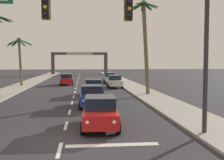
{
  "coord_description": "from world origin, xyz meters",
  "views": [
    {
      "loc": [
        0.98,
        -12.2,
        3.58
      ],
      "look_at": [
        3.07,
        8.0,
        2.2
      ],
      "focal_mm": 44.65,
      "sensor_mm": 36.0,
      "label": 1
    }
  ],
  "objects_px": {
    "traffic_signal_mast": "(132,24)",
    "sedan_oncoming_far": "(67,79)",
    "town_gateway_arch": "(80,60)",
    "palm_right_second": "(145,31)",
    "sedan_third_in_queue": "(92,96)",
    "palm_left_third": "(20,52)",
    "sedan_parked_mid_kerb": "(114,81)",
    "sedan_fifth_in_queue": "(93,87)",
    "sedan_lead_at_stop_bar": "(100,112)",
    "sedan_parked_nearest_kerb": "(110,78)"
  },
  "relations": [
    {
      "from": "traffic_signal_mast",
      "to": "sedan_oncoming_far",
      "type": "xyz_separation_m",
      "value": [
        -4.8,
        29.75,
        -4.42
      ]
    },
    {
      "from": "town_gateway_arch",
      "to": "palm_right_second",
      "type": "bearing_deg",
      "value": -81.07
    },
    {
      "from": "traffic_signal_mast",
      "to": "sedan_third_in_queue",
      "type": "height_order",
      "value": "traffic_signal_mast"
    },
    {
      "from": "traffic_signal_mast",
      "to": "sedan_third_in_queue",
      "type": "relative_size",
      "value": 2.53
    },
    {
      "from": "sedan_oncoming_far",
      "to": "palm_left_third",
      "type": "relative_size",
      "value": 0.65
    },
    {
      "from": "sedan_third_in_queue",
      "to": "palm_right_second",
      "type": "xyz_separation_m",
      "value": [
        5.74,
        6.76,
        5.8
      ]
    },
    {
      "from": "traffic_signal_mast",
      "to": "sedan_parked_mid_kerb",
      "type": "xyz_separation_m",
      "value": [
        1.93,
        24.66,
        -4.42
      ]
    },
    {
      "from": "sedan_fifth_in_queue",
      "to": "traffic_signal_mast",
      "type": "bearing_deg",
      "value": -85.56
    },
    {
      "from": "sedan_oncoming_far",
      "to": "sedan_parked_mid_kerb",
      "type": "xyz_separation_m",
      "value": [
        6.73,
        -5.09,
        0.0
      ]
    },
    {
      "from": "palm_right_second",
      "to": "sedan_lead_at_stop_bar",
      "type": "bearing_deg",
      "value": -111.67
    },
    {
      "from": "sedan_fifth_in_queue",
      "to": "sedan_parked_nearest_kerb",
      "type": "xyz_separation_m",
      "value": [
        3.31,
        16.53,
        0.0
      ]
    },
    {
      "from": "sedan_third_in_queue",
      "to": "sedan_oncoming_far",
      "type": "bearing_deg",
      "value": 98.78
    },
    {
      "from": "traffic_signal_mast",
      "to": "sedan_oncoming_far",
      "type": "relative_size",
      "value": 2.51
    },
    {
      "from": "sedan_lead_at_stop_bar",
      "to": "sedan_parked_mid_kerb",
      "type": "relative_size",
      "value": 1.01
    },
    {
      "from": "sedan_third_in_queue",
      "to": "palm_left_third",
      "type": "distance_m",
      "value": 21.35
    },
    {
      "from": "traffic_signal_mast",
      "to": "sedan_third_in_queue",
      "type": "xyz_separation_m",
      "value": [
        -1.62,
        9.15,
        -4.42
      ]
    },
    {
      "from": "sedan_parked_nearest_kerb",
      "to": "palm_right_second",
      "type": "bearing_deg",
      "value": -82.99
    },
    {
      "from": "sedan_oncoming_far",
      "to": "town_gateway_arch",
      "type": "distance_m",
      "value": 33.16
    },
    {
      "from": "traffic_signal_mast",
      "to": "sedan_lead_at_stop_bar",
      "type": "bearing_deg",
      "value": 123.31
    },
    {
      "from": "sedan_lead_at_stop_bar",
      "to": "palm_right_second",
      "type": "xyz_separation_m",
      "value": [
        5.49,
        13.82,
        5.8
      ]
    },
    {
      "from": "sedan_oncoming_far",
      "to": "palm_left_third",
      "type": "distance_m",
      "value": 7.82
    },
    {
      "from": "sedan_oncoming_far",
      "to": "sedan_parked_mid_kerb",
      "type": "distance_m",
      "value": 8.44
    },
    {
      "from": "sedan_third_in_queue",
      "to": "town_gateway_arch",
      "type": "distance_m",
      "value": 53.7
    },
    {
      "from": "traffic_signal_mast",
      "to": "sedan_parked_mid_kerb",
      "type": "bearing_deg",
      "value": 85.53
    },
    {
      "from": "palm_right_second",
      "to": "sedan_oncoming_far",
      "type": "bearing_deg",
      "value": 122.78
    },
    {
      "from": "sedan_parked_nearest_kerb",
      "to": "town_gateway_arch",
      "type": "relative_size",
      "value": 0.3
    },
    {
      "from": "palm_right_second",
      "to": "sedan_parked_mid_kerb",
      "type": "bearing_deg",
      "value": 104.05
    },
    {
      "from": "palm_right_second",
      "to": "sedan_parked_nearest_kerb",
      "type": "bearing_deg",
      "value": 97.01
    },
    {
      "from": "sedan_lead_at_stop_bar",
      "to": "sedan_parked_nearest_kerb",
      "type": "distance_m",
      "value": 30.85
    },
    {
      "from": "sedan_fifth_in_queue",
      "to": "sedan_oncoming_far",
      "type": "relative_size",
      "value": 1.0
    },
    {
      "from": "traffic_signal_mast",
      "to": "palm_left_third",
      "type": "height_order",
      "value": "traffic_signal_mast"
    },
    {
      "from": "sedan_lead_at_stop_bar",
      "to": "palm_left_third",
      "type": "bearing_deg",
      "value": 110.88
    },
    {
      "from": "sedan_parked_nearest_kerb",
      "to": "palm_right_second",
      "type": "height_order",
      "value": "palm_right_second"
    },
    {
      "from": "sedan_lead_at_stop_bar",
      "to": "sedan_third_in_queue",
      "type": "bearing_deg",
      "value": 91.99
    },
    {
      "from": "sedan_parked_nearest_kerb",
      "to": "palm_left_third",
      "type": "height_order",
      "value": "palm_left_third"
    },
    {
      "from": "sedan_fifth_in_queue",
      "to": "town_gateway_arch",
      "type": "height_order",
      "value": "town_gateway_arch"
    },
    {
      "from": "sedan_lead_at_stop_bar",
      "to": "sedan_parked_mid_kerb",
      "type": "distance_m",
      "value": 22.81
    },
    {
      "from": "sedan_parked_nearest_kerb",
      "to": "palm_right_second",
      "type": "distance_m",
      "value": 17.93
    },
    {
      "from": "palm_left_third",
      "to": "sedan_oncoming_far",
      "type": "bearing_deg",
      "value": 17.05
    },
    {
      "from": "sedan_third_in_queue",
      "to": "sedan_parked_nearest_kerb",
      "type": "height_order",
      "value": "same"
    },
    {
      "from": "traffic_signal_mast",
      "to": "town_gateway_arch",
      "type": "height_order",
      "value": "traffic_signal_mast"
    },
    {
      "from": "sedan_lead_at_stop_bar",
      "to": "sedan_oncoming_far",
      "type": "height_order",
      "value": "same"
    },
    {
      "from": "sedan_third_in_queue",
      "to": "sedan_oncoming_far",
      "type": "relative_size",
      "value": 0.99
    },
    {
      "from": "sedan_oncoming_far",
      "to": "sedan_parked_mid_kerb",
      "type": "height_order",
      "value": "same"
    },
    {
      "from": "sedan_parked_nearest_kerb",
      "to": "sedan_parked_mid_kerb",
      "type": "height_order",
      "value": "same"
    },
    {
      "from": "traffic_signal_mast",
      "to": "sedan_parked_mid_kerb",
      "type": "relative_size",
      "value": 2.53
    },
    {
      "from": "sedan_third_in_queue",
      "to": "sedan_parked_mid_kerb",
      "type": "relative_size",
      "value": 1.0
    },
    {
      "from": "sedan_parked_nearest_kerb",
      "to": "sedan_parked_mid_kerb",
      "type": "relative_size",
      "value": 1.0
    },
    {
      "from": "sedan_parked_mid_kerb",
      "to": "palm_left_third",
      "type": "height_order",
      "value": "palm_left_third"
    },
    {
      "from": "sedan_third_in_queue",
      "to": "sedan_parked_mid_kerb",
      "type": "distance_m",
      "value": 15.91
    }
  ]
}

